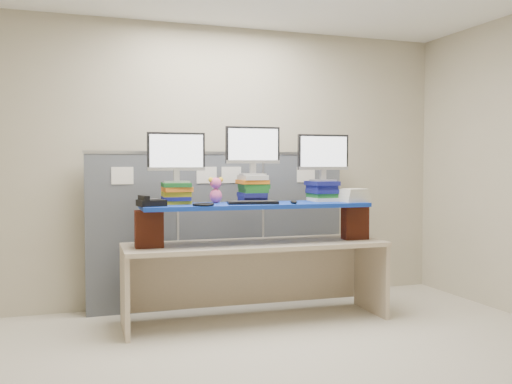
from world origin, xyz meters
name	(u,v)px	position (x,y,z in m)	size (l,w,h in m)	color
room	(290,165)	(0.00, 0.00, 1.40)	(5.00, 4.00, 2.80)	beige
cubicle_partition	(221,229)	(0.00, 1.78, 0.77)	(2.60, 0.06, 1.53)	#4B5058
desk	(256,258)	(0.15, 1.14, 0.57)	(2.35, 0.77, 0.71)	#C5B297
brick_pier_left	(149,229)	(-0.80, 1.12, 0.87)	(0.23, 0.13, 0.31)	maroon
brick_pier_right	(355,222)	(1.09, 1.05, 0.87)	(0.23, 0.13, 0.31)	maroon
blue_board	(256,205)	(0.15, 1.14, 1.04)	(2.02, 0.50, 0.04)	#0B3993
book_stack_left	(176,193)	(-0.54, 1.29, 1.15)	(0.26, 0.31, 0.18)	gold
book_stack_center	(253,189)	(0.15, 1.26, 1.18)	(0.27, 0.30, 0.25)	navy
book_stack_right	(323,191)	(0.84, 1.23, 1.15)	(0.27, 0.31, 0.19)	silver
monitor_left	(176,154)	(-0.54, 1.28, 1.49)	(0.50, 0.15, 0.44)	#B3B3B8
monitor_center	(253,148)	(0.16, 1.26, 1.56)	(0.50, 0.15, 0.44)	#B3B3B8
monitor_right	(323,155)	(0.84, 1.23, 1.50)	(0.50, 0.15, 0.44)	#B3B3B8
keyboard	(253,203)	(0.09, 1.04, 1.07)	(0.45, 0.22, 0.03)	black
mouse	(294,202)	(0.44, 0.96, 1.07)	(0.05, 0.10, 0.03)	black
desk_phone	(150,202)	(-0.79, 1.09, 1.09)	(0.24, 0.22, 0.09)	black
headset	(203,205)	(-0.37, 0.99, 1.07)	(0.18, 0.18, 0.02)	black
plush_toy	(216,190)	(-0.18, 1.28, 1.18)	(0.14, 0.10, 0.23)	#E35690
binder_stack	(354,196)	(1.07, 1.04, 1.12)	(0.27, 0.23, 0.12)	beige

